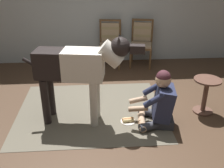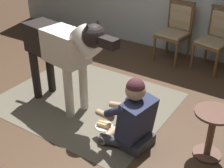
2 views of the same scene
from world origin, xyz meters
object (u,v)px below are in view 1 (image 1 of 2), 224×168
(large_dog, at_px, (79,67))
(round_side_table, at_px, (206,93))
(person_sitting_on_floor, at_px, (159,103))
(hot_dog_on_plate, at_px, (128,120))
(dining_chair_left_of_pair, at_px, (110,41))
(dining_chair_right_of_pair, at_px, (142,41))

(large_dog, relative_size, round_side_table, 2.96)
(person_sitting_on_floor, xyz_separation_m, hot_dog_on_plate, (-0.42, 0.07, -0.31))
(dining_chair_left_of_pair, xyz_separation_m, dining_chair_right_of_pair, (0.68, -0.00, 0.00))
(dining_chair_left_of_pair, xyz_separation_m, large_dog, (-0.55, -2.17, 0.28))
(dining_chair_right_of_pair, height_order, large_dog, large_dog)
(large_dog, xyz_separation_m, round_side_table, (1.84, 0.09, -0.50))
(dining_chair_right_of_pair, xyz_separation_m, large_dog, (-1.24, -2.17, 0.28))
(person_sitting_on_floor, height_order, hot_dog_on_plate, person_sitting_on_floor)
(dining_chair_right_of_pair, relative_size, person_sitting_on_floor, 1.20)
(person_sitting_on_floor, relative_size, round_side_table, 1.49)
(person_sitting_on_floor, height_order, round_side_table, person_sitting_on_floor)
(dining_chair_right_of_pair, height_order, hot_dog_on_plate, dining_chair_right_of_pair)
(dining_chair_right_of_pair, xyz_separation_m, person_sitting_on_floor, (-0.16, -2.34, -0.21))
(person_sitting_on_floor, xyz_separation_m, round_side_table, (0.76, 0.27, -0.01))
(dining_chair_left_of_pair, height_order, person_sitting_on_floor, dining_chair_left_of_pair)
(dining_chair_left_of_pair, relative_size, dining_chair_right_of_pair, 1.00)
(large_dog, height_order, round_side_table, large_dog)
(large_dog, distance_m, round_side_table, 1.91)
(dining_chair_left_of_pair, height_order, dining_chair_right_of_pair, same)
(round_side_table, bearing_deg, dining_chair_right_of_pair, 106.22)
(dining_chair_left_of_pair, distance_m, person_sitting_on_floor, 2.41)
(large_dog, xyz_separation_m, hot_dog_on_plate, (0.66, -0.11, -0.79))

